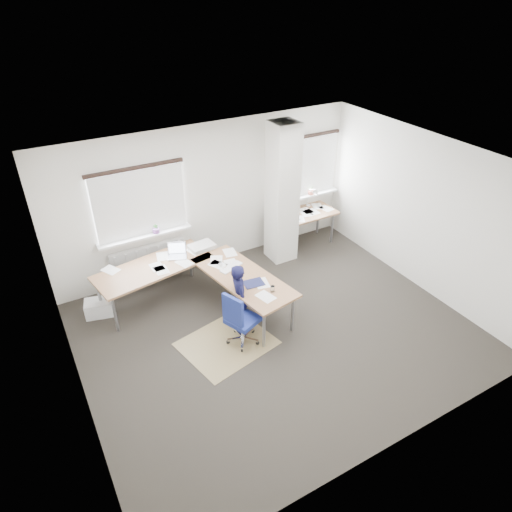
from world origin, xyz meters
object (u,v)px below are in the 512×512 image
desk_main (200,272)px  desk_side (303,215)px  task_chair (241,329)px  person (240,298)px

desk_main → desk_side: desk_side is taller
desk_main → desk_side: size_ratio=2.00×
desk_main → desk_side: (2.73, 0.89, -0.01)m
task_chair → desk_side: bearing=17.2°
task_chair → person: size_ratio=0.82×
task_chair → person: bearing=43.5°
task_chair → person: person is taller
desk_side → person: 3.01m
task_chair → desk_main: bearing=75.2°
person → desk_main: bearing=28.8°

